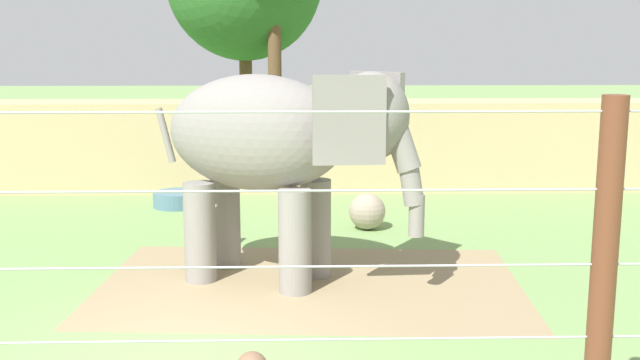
{
  "coord_description": "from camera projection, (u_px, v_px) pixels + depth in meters",
  "views": [
    {
      "loc": [
        1.52,
        -8.59,
        3.72
      ],
      "look_at": [
        1.87,
        4.18,
        1.4
      ],
      "focal_mm": 42.09,
      "sensor_mm": 36.0,
      "label": 1
    }
  ],
  "objects": [
    {
      "name": "elephant",
      "position": [
        277.0,
        143.0,
        11.59
      ],
      "size": [
        4.25,
        2.77,
        3.34
      ],
      "color": "gray",
      "rests_on": "ground"
    },
    {
      "name": "water_tub",
      "position": [
        177.0,
        199.0,
        17.38
      ],
      "size": [
        1.1,
        1.1,
        0.35
      ],
      "color": "slate",
      "rests_on": "ground"
    },
    {
      "name": "enrichment_ball",
      "position": [
        367.0,
        211.0,
        15.23
      ],
      "size": [
        0.74,
        0.74,
        0.74
      ],
      "primitive_type": "sphere",
      "color": "gray",
      "rests_on": "ground"
    },
    {
      "name": "cable_fence",
      "position": [
        118.0,
        293.0,
        6.25
      ],
      "size": [
        9.18,
        0.22,
        3.32
      ],
      "color": "brown",
      "rests_on": "ground"
    },
    {
      "name": "ground_plane",
      "position": [
        175.0,
        356.0,
        9.08
      ],
      "size": [
        120.0,
        120.0,
        0.0
      ],
      "primitive_type": "plane",
      "color": "#759956"
    },
    {
      "name": "dirt_patch",
      "position": [
        310.0,
        284.0,
        11.78
      ],
      "size": [
        6.84,
        4.65,
        0.01
      ],
      "primitive_type": "cube",
      "rotation": [
        0.0,
        0.0,
        -0.07
      ],
      "color": "#937F5B",
      "rests_on": "ground"
    },
    {
      "name": "embankment_wall",
      "position": [
        241.0,
        145.0,
        19.47
      ],
      "size": [
        36.0,
        1.8,
        2.27
      ],
      "primitive_type": "cube",
      "color": "tan",
      "rests_on": "ground"
    }
  ]
}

